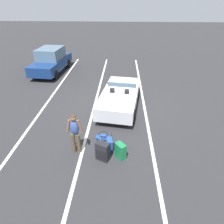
# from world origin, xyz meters

# --- Properties ---
(ground_plane) EXTENTS (80.00, 80.00, 0.00)m
(ground_plane) POSITION_xyz_m (0.00, 0.00, 0.00)
(ground_plane) COLOR #28282B
(lot_line_near) EXTENTS (18.00, 0.12, 0.01)m
(lot_line_near) POSITION_xyz_m (0.00, -1.33, 0.00)
(lot_line_near) COLOR silver
(lot_line_near) RESTS_ON ground_plane
(lot_line_mid) EXTENTS (18.00, 0.12, 0.01)m
(lot_line_mid) POSITION_xyz_m (0.00, 1.37, 0.00)
(lot_line_mid) COLOR silver
(lot_line_mid) RESTS_ON ground_plane
(lot_line_far) EXTENTS (18.00, 0.12, 0.01)m
(lot_line_far) POSITION_xyz_m (0.00, 4.07, 0.00)
(lot_line_far) COLOR silver
(lot_line_far) RESTS_ON ground_plane
(convertible_car) EXTENTS (4.34, 2.32, 1.24)m
(convertible_car) POSITION_xyz_m (0.21, -0.03, 0.59)
(convertible_car) COLOR silver
(convertible_car) RESTS_ON ground_plane
(suitcase_large_black) EXTENTS (0.46, 0.55, 0.99)m
(suitcase_large_black) POSITION_xyz_m (-3.90, 0.54, 0.37)
(suitcase_large_black) COLOR black
(suitcase_large_black) RESTS_ON ground_plane
(suitcase_medium_bright) EXTENTS (0.46, 0.44, 0.62)m
(suitcase_medium_bright) POSITION_xyz_m (-3.78, -0.09, 0.31)
(suitcase_medium_bright) COLOR #19723F
(suitcase_medium_bright) RESTS_ON ground_plane
(suitcase_small_carryon) EXTENTS (0.35, 0.24, 0.74)m
(suitcase_small_carryon) POSITION_xyz_m (-3.39, 0.31, 0.25)
(suitcase_small_carryon) COLOR #1E479E
(suitcase_small_carryon) RESTS_ON ground_plane
(duffel_bag) EXTENTS (0.39, 0.65, 0.34)m
(duffel_bag) POSITION_xyz_m (-2.84, 0.63, 0.16)
(duffel_bag) COLOR #1E479E
(duffel_bag) RESTS_ON ground_plane
(traveler_person) EXTENTS (0.22, 0.60, 1.65)m
(traveler_person) POSITION_xyz_m (-3.55, 1.57, 0.93)
(traveler_person) COLOR #4C3F2D
(traveler_person) RESTS_ON ground_plane
(parked_sedan_near) EXTENTS (4.62, 2.14, 1.82)m
(parked_sedan_near) POSITION_xyz_m (5.35, 5.34, 0.89)
(parked_sedan_near) COLOR navy
(parked_sedan_near) RESTS_ON ground_plane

